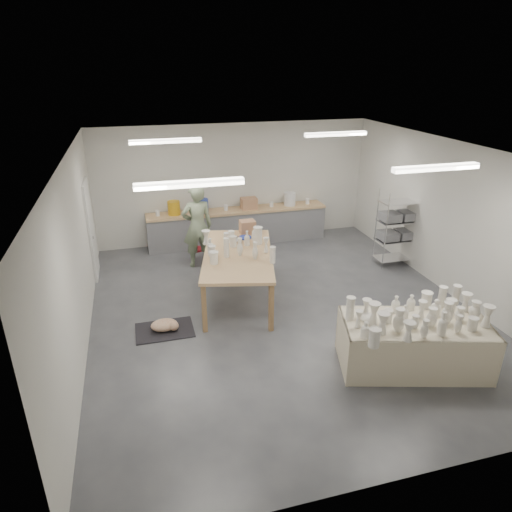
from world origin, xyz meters
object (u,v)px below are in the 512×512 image
object	(u,v)px
drying_table	(414,342)
work_table	(238,251)
red_stool	(197,250)
potter	(197,226)

from	to	relation	value
drying_table	work_table	xyz separation A→B (m)	(-2.04, 3.00, 0.53)
drying_table	red_stool	bearing A→B (deg)	133.60
drying_table	work_table	world-z (taller)	work_table
drying_table	red_stool	size ratio (longest dim) A/B	5.96
drying_table	potter	bearing A→B (deg)	134.95
drying_table	potter	xyz separation A→B (m)	(-2.59, 4.66, 0.52)
potter	red_stool	bearing A→B (deg)	-92.88
work_table	potter	bearing A→B (deg)	122.17
drying_table	potter	distance (m)	5.35
potter	red_stool	distance (m)	0.72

